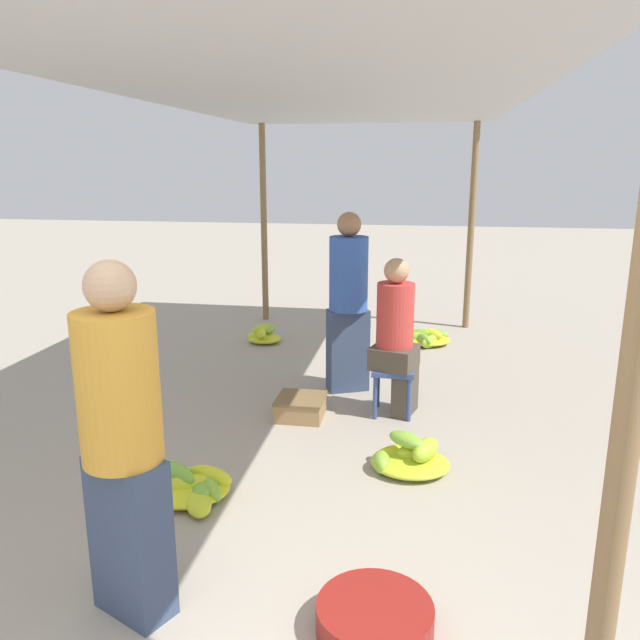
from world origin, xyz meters
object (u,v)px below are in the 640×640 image
(basin_black, at_px, (375,619))
(crate_near, at_px, (301,407))
(banana_pile_left_1, at_px, (263,335))
(vendor_seated, at_px, (397,335))
(shopper_walking_mid, at_px, (348,300))
(vendor_foreground, at_px, (123,440))
(banana_pile_right_0, at_px, (408,458))
(stool, at_px, (393,376))
(banana_pile_right_1, at_px, (425,338))
(banana_pile_left_0, at_px, (191,487))

(basin_black, relative_size, crate_near, 1.35)
(banana_pile_left_1, distance_m, crate_near, 2.25)
(vendor_seated, distance_m, shopper_walking_mid, 0.70)
(vendor_foreground, height_order, basin_black, vendor_foreground)
(vendor_foreground, height_order, banana_pile_right_0, vendor_foreground)
(vendor_foreground, xyz_separation_m, crate_near, (0.31, 2.36, -0.77))
(stool, bearing_deg, banana_pile_left_1, 130.24)
(vendor_foreground, height_order, banana_pile_right_1, vendor_foreground)
(stool, height_order, basin_black, stool)
(stool, relative_size, banana_pile_left_0, 0.68)
(banana_pile_right_0, relative_size, crate_near, 1.44)
(banana_pile_right_0, bearing_deg, stool, 99.21)
(banana_pile_left_1, bearing_deg, crate_near, -67.64)
(vendor_foreground, relative_size, crate_near, 4.26)
(banana_pile_right_1, distance_m, crate_near, 2.54)
(basin_black, distance_m, banana_pile_right_1, 4.67)
(banana_pile_left_0, bearing_deg, vendor_seated, 52.69)
(banana_pile_left_1, relative_size, banana_pile_right_1, 0.83)
(basin_black, bearing_deg, banana_pile_right_1, 87.56)
(banana_pile_left_1, bearing_deg, stool, -49.76)
(banana_pile_left_1, bearing_deg, vendor_foreground, -83.01)
(banana_pile_right_0, bearing_deg, banana_pile_right_1, 88.13)
(banana_pile_left_0, height_order, banana_pile_right_0, banana_pile_right_0)
(stool, bearing_deg, shopper_walking_mid, 130.72)
(banana_pile_left_0, bearing_deg, vendor_foreground, -83.32)
(vendor_foreground, distance_m, stool, 2.82)
(vendor_seated, bearing_deg, banana_pile_left_1, 130.64)
(banana_pile_left_1, bearing_deg, banana_pile_right_1, 7.74)
(vendor_foreground, bearing_deg, banana_pile_right_0, 52.97)
(banana_pile_right_1, bearing_deg, crate_near, -113.09)
(vendor_seated, xyz_separation_m, banana_pile_left_1, (-1.61, 1.88, -0.58))
(banana_pile_left_0, distance_m, banana_pile_left_1, 3.46)
(vendor_seated, distance_m, basin_black, 2.60)
(crate_near, bearing_deg, banana_pile_left_0, -107.61)
(banana_pile_left_0, xyz_separation_m, banana_pile_left_1, (-0.43, 3.44, 0.02))
(stool, relative_size, banana_pile_right_0, 0.73)
(shopper_walking_mid, bearing_deg, vendor_foreground, -101.20)
(vendor_seated, bearing_deg, crate_near, -164.97)
(stool, xyz_separation_m, crate_near, (-0.74, -0.20, -0.24))
(stool, bearing_deg, crate_near, -164.99)
(banana_pile_right_0, xyz_separation_m, crate_near, (-0.89, 0.76, 0.00))
(banana_pile_right_0, bearing_deg, shopper_walking_mid, 112.08)
(stool, bearing_deg, vendor_foreground, -112.32)
(basin_black, distance_m, banana_pile_left_0, 1.57)
(banana_pile_right_0, distance_m, banana_pile_right_1, 3.10)
(banana_pile_left_1, bearing_deg, shopper_walking_mid, -49.94)
(vendor_seated, bearing_deg, banana_pile_right_0, -81.90)
(vendor_seated, xyz_separation_m, basin_black, (0.04, -2.53, -0.61))
(banana_pile_left_0, xyz_separation_m, crate_near, (0.43, 1.35, 0.02))
(banana_pile_left_0, height_order, banana_pile_left_1, banana_pile_left_1)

